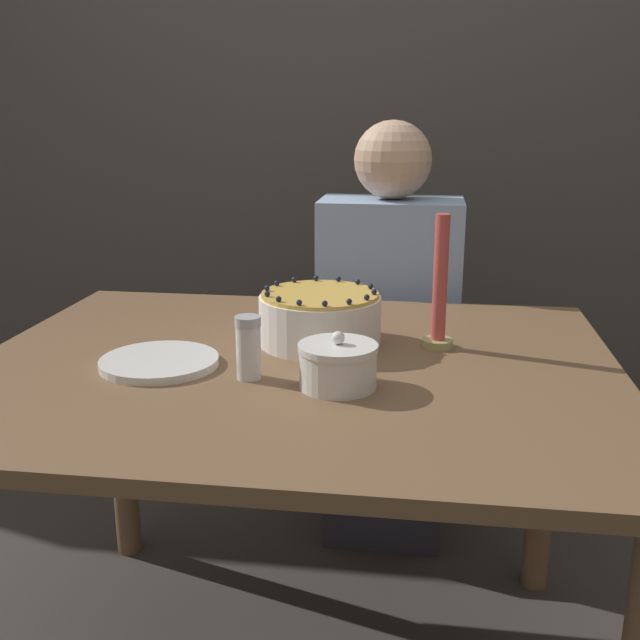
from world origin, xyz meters
The scene contains 8 objects.
wall_behind centered at (0.00, 1.40, 1.30)m, with size 8.00×0.05×2.60m.
dining_table centered at (0.00, 0.00, 0.65)m, with size 1.28×1.03×0.77m.
cake centered at (0.04, 0.13, 0.83)m, with size 0.26×0.26×0.12m.
sugar_bowl centered at (0.10, -0.13, 0.81)m, with size 0.14×0.14×0.10m.
sugar_shaker centered at (-0.06, -0.11, 0.83)m, with size 0.05×0.05×0.12m.
plate_stack centered at (-0.25, -0.06, 0.78)m, with size 0.23×0.23×0.02m.
candle centered at (0.28, 0.13, 0.89)m, with size 0.07×0.07×0.28m.
person_man_blue_shirt centered at (0.15, 0.72, 0.54)m, with size 0.40×0.34×1.23m.
Camera 1 is at (0.25, -1.39, 1.25)m, focal length 42.00 mm.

